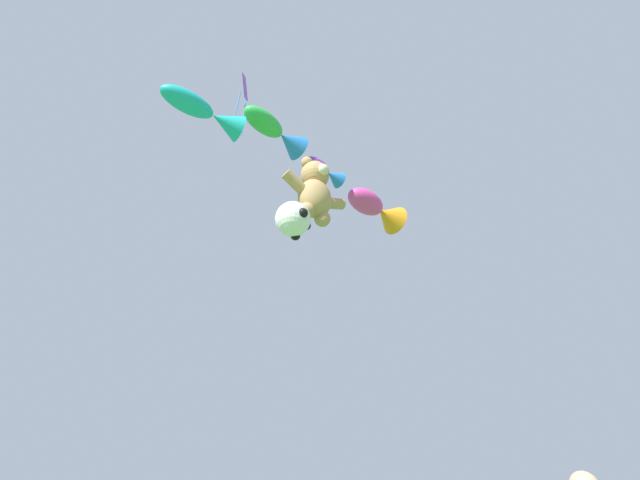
# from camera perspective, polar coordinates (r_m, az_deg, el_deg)

# --- Properties ---
(teddy_bear_kite) EXTENTS (2.11, 0.93, 2.14)m
(teddy_bear_kite) POSITION_cam_1_polar(r_m,az_deg,el_deg) (11.77, -0.68, 6.56)
(teddy_bear_kite) COLOR tan
(soccer_ball_kite) EXTENTS (0.96, 0.95, 0.88)m
(soccer_ball_kite) POSITION_cam_1_polar(r_m,az_deg,el_deg) (10.33, -3.59, 2.77)
(soccer_ball_kite) COLOR white
(fish_kite_magenta) EXTENTS (2.28, 1.09, 1.06)m
(fish_kite_magenta) POSITION_cam_1_polar(r_m,az_deg,el_deg) (14.67, 7.59, 4.11)
(fish_kite_magenta) COLOR #E53F9E
(fish_kite_violet) EXTENTS (1.46, 0.59, 0.56)m
(fish_kite_violet) POSITION_cam_1_polar(r_m,az_deg,el_deg) (13.60, 0.77, 9.13)
(fish_kite_violet) COLOR purple
(fish_kite_emerald) EXTENTS (2.16, 0.99, 0.83)m
(fish_kite_emerald) POSITION_cam_1_polar(r_m,az_deg,el_deg) (13.10, -5.74, 14.11)
(fish_kite_emerald) COLOR green
(fish_kite_teal) EXTENTS (2.18, 0.79, 0.75)m
(fish_kite_teal) POSITION_cam_1_polar(r_m,az_deg,el_deg) (11.76, -14.80, 16.11)
(fish_kite_teal) COLOR #19ADB2
(diamond_kite) EXTENTS (0.74, 0.87, 2.93)m
(diamond_kite) POSITION_cam_1_polar(r_m,az_deg,el_deg) (15.47, -10.08, 18.81)
(diamond_kite) COLOR purple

